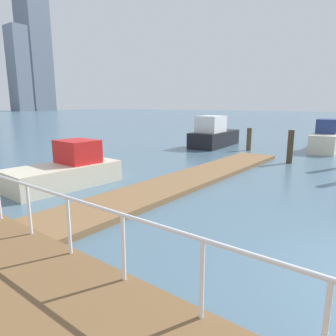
{
  "coord_description": "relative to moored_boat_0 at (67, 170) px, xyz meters",
  "views": [
    {
      "loc": [
        -6.04,
        0.29,
        3.02
      ],
      "look_at": [
        1.12,
        5.82,
        1.12
      ],
      "focal_mm": 32.23,
      "sensor_mm": 36.0,
      "label": 1
    }
  ],
  "objects": [
    {
      "name": "skyline_tower_7",
      "position": [
        82.1,
        145.95,
        39.11
      ],
      "size": [
        12.36,
        14.3,
        79.38
      ],
      "primitive_type": "cube",
      "rotation": [
        0.0,
        0.0,
        0.04
      ],
      "color": "slate",
      "rests_on": "ground_plane"
    },
    {
      "name": "dock_piling_1",
      "position": [
        12.91,
        -1.81,
        0.17
      ],
      "size": [
        0.32,
        0.32,
        1.51
      ],
      "primitive_type": "cylinder",
      "color": "brown",
      "rests_on": "ground_plane"
    },
    {
      "name": "skyline_tower_6",
      "position": [
        69.13,
        138.64,
        19.08
      ],
      "size": [
        7.33,
        9.64,
        39.33
      ],
      "primitive_type": "cube",
      "rotation": [
        0.0,
        0.0,
        -0.01
      ],
      "color": "slate",
      "rests_on": "ground_plane"
    },
    {
      "name": "floating_dock",
      "position": [
        3.37,
        -3.34,
        -0.5
      ],
      "size": [
        14.64,
        2.0,
        0.18
      ],
      "primitive_type": "cube",
      "color": "olive",
      "rests_on": "ground_plane"
    },
    {
      "name": "moored_boat_1",
      "position": [
        16.35,
        -5.93,
        0.18
      ],
      "size": [
        5.83,
        1.9,
        2.1
      ],
      "color": "beige",
      "rests_on": "ground_plane"
    },
    {
      "name": "dock_piling_2",
      "position": [
        9.86,
        -5.37,
        0.29
      ],
      "size": [
        0.31,
        0.31,
        1.75
      ],
      "primitive_type": "cylinder",
      "color": "#473826",
      "rests_on": "ground_plane"
    },
    {
      "name": "moored_boat_2",
      "position": [
        13.2,
        1.06,
        0.27
      ],
      "size": [
        5.26,
        2.36,
        2.25
      ],
      "color": "black",
      "rests_on": "ground_plane"
    },
    {
      "name": "moored_boat_0",
      "position": [
        0.0,
        0.0,
        0.0
      ],
      "size": [
        4.19,
        2.07,
        1.69
      ],
      "color": "beige",
      "rests_on": "ground_plane"
    }
  ]
}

